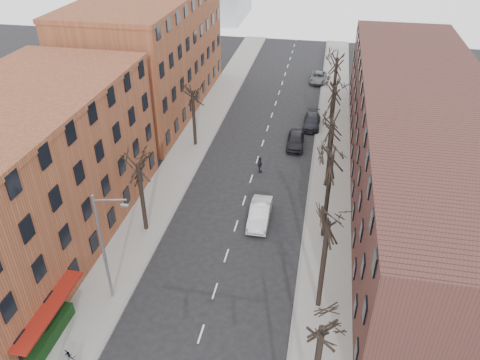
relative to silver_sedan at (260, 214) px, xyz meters
The scene contains 21 objects.
sidewalk_left 17.11m from the silver_sedan, 125.59° to the left, with size 4.00×90.00×0.15m, color gray.
sidewalk_right 15.18m from the silver_sedan, 66.47° to the left, with size 4.00×90.00×0.15m, color gray.
building_left_near 19.65m from the silver_sedan, 161.23° to the right, with size 12.00×26.00×12.00m, color brown.
building_left_far 29.74m from the silver_sedan, 128.09° to the left, with size 12.00×28.00×14.00m, color brown.
building_right 17.15m from the silver_sedan, 32.35° to the left, with size 12.00×50.00×10.00m, color #482721.
awning_left 18.91m from the silver_sedan, 126.93° to the right, with size 1.20×7.00×0.15m, color maroon.
hedge 19.76m from the silver_sedan, 125.41° to the right, with size 0.80×6.00×1.00m, color black.
tree_right_b 10.74m from the silver_sedan, 58.16° to the right, with size 5.20×5.20×10.80m, color black, non-canonical shape.
tree_right_c 5.82m from the silver_sedan, 11.02° to the right, with size 5.20×5.20×11.60m, color black, non-canonical shape.
tree_right_d 8.96m from the silver_sedan, 50.68° to the left, with size 5.20×5.20×10.00m, color black, non-canonical shape.
tree_right_e 15.96m from the silver_sedan, 69.23° to the left, with size 5.20×5.20×10.80m, color black, non-canonical shape.
tree_right_f 23.60m from the silver_sedan, 76.14° to the left, with size 5.20×5.20×11.60m, color black, non-canonical shape.
tree_left_a 10.07m from the silver_sedan, 162.01° to the right, with size 5.20×5.20×9.50m, color black, non-canonical shape.
tree_left_b 16.07m from the silver_sedan, 126.51° to the left, with size 5.20×5.20×9.50m, color black, non-canonical shape.
streetlight 14.88m from the silver_sedan, 128.96° to the right, with size 2.45×0.22×9.03m.
silver_sedan is the anchor object (origin of this frame).
parked_car_near 14.91m from the silver_sedan, 82.86° to the left, with size 1.92×4.77×1.62m, color black.
parked_car_mid 20.71m from the silver_sedan, 80.68° to the left, with size 2.03×5.00×1.45m, color black.
parked_car_far 36.59m from the silver_sedan, 84.74° to the left, with size 2.31×5.02×1.39m, color slate.
pedestrian_crossing 8.46m from the silver_sedan, 98.79° to the left, with size 1.06×0.44×1.81m, color black.
bicycle 19.23m from the silver_sedan, 119.07° to the right, with size 0.56×1.59×0.84m, color gray.
Camera 1 is at (6.56, -12.14, 25.54)m, focal length 35.00 mm.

